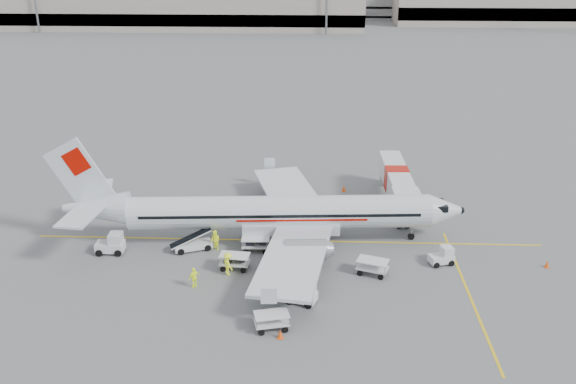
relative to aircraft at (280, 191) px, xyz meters
name	(u,v)px	position (x,y,z in m)	size (l,w,h in m)	color
ground	(287,241)	(0.61, 0.06, -4.70)	(360.00, 360.00, 0.00)	#56595B
stripe_lead	(287,241)	(0.61, 0.06, -4.69)	(44.00, 0.20, 0.01)	yellow
stripe_cross	(468,292)	(14.61, -7.94, -4.69)	(0.20, 20.00, 0.01)	yellow
terminal_west	(162,10)	(-39.39, 130.06, -0.20)	(110.00, 22.00, 9.00)	gray
terminal_east	(550,4)	(70.61, 145.06, 0.30)	(90.00, 26.00, 10.00)	gray
treeline	(309,0)	(0.61, 175.06, -1.70)	(300.00, 3.00, 6.00)	black
aircraft	(280,191)	(0.00, 0.00, 0.00)	(34.09, 26.72, 9.40)	silver
jet_bridge	(396,187)	(10.92, 8.35, -2.78)	(2.74, 14.64, 3.84)	silver
belt_loader	(192,237)	(-7.32, -1.94, -3.55)	(4.24, 1.59, 2.29)	silver
tug_fore	(441,256)	(13.32, -3.59, -3.95)	(1.95, 1.11, 1.50)	silver
tug_mid	(301,292)	(2.08, -9.87, -3.86)	(2.18, 1.25, 1.68)	silver
tug_aft	(110,243)	(-14.16, -2.78, -3.80)	(2.33, 1.33, 1.80)	silver
cart_loaded_a	(256,244)	(-1.96, -1.94, -4.09)	(2.35, 1.39, 1.23)	silver
cart_loaded_b	(235,262)	(-3.39, -5.06, -4.08)	(2.37, 1.40, 1.24)	silver
cart_empty_a	(272,321)	(0.13, -13.33, -4.09)	(2.33, 1.38, 1.22)	silver
cart_empty_b	(372,267)	(7.59, -5.50, -4.07)	(2.40, 1.42, 1.25)	silver
cone_nose	(547,264)	(21.78, -3.80, -4.38)	(0.39, 0.39, 0.63)	#DF4C0E
cone_port	(344,188)	(6.01, 11.76, -4.35)	(0.43, 0.43, 0.70)	#DF4C0E
cone_stbd	(280,334)	(0.76, -14.35, -4.36)	(0.41, 0.41, 0.67)	#DF4C0E
crew_a	(256,238)	(-1.95, -1.44, -3.76)	(0.69, 0.45, 1.88)	#E7FB20
crew_b	(215,240)	(-5.39, -1.89, -3.81)	(0.86, 0.67, 1.77)	#E7FB20
crew_c	(228,264)	(-3.78, -6.01, -3.75)	(1.22, 0.70, 1.89)	#E7FB20
crew_d	(194,277)	(-6.10, -8.06, -3.87)	(0.98, 0.41, 1.66)	#E7FB20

